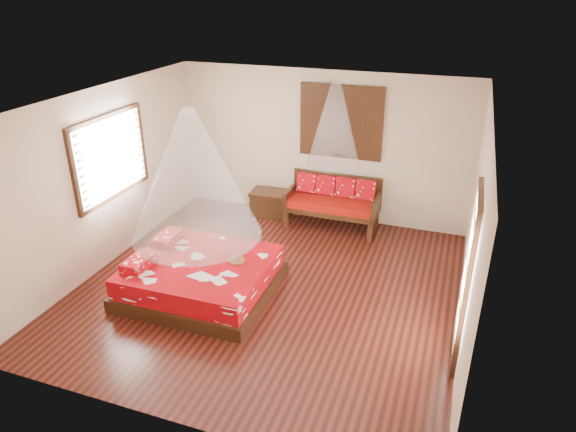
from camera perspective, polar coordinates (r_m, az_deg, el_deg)
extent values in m
cube|color=black|center=(7.84, -2.10, -7.95)|extent=(5.50, 5.50, 0.02)
cube|color=silver|center=(6.74, -2.49, 12.59)|extent=(5.50, 5.50, 0.02)
cube|color=beige|center=(8.52, -19.85, 3.91)|extent=(0.02, 5.50, 2.80)
cube|color=beige|center=(6.75, 20.10, -1.69)|extent=(0.02, 5.50, 2.80)
cube|color=beige|center=(9.63, 3.81, 7.73)|extent=(5.50, 0.02, 2.80)
cube|color=beige|center=(5.04, -14.06, -10.43)|extent=(5.50, 0.02, 2.80)
cube|color=black|center=(7.80, -9.52, -7.59)|extent=(2.09, 1.89, 0.20)
cube|color=#A6050D|center=(7.67, -9.65, -6.02)|extent=(1.99, 1.79, 0.30)
cube|color=#A6050D|center=(7.64, -16.23, -4.95)|extent=(0.30, 0.54, 0.14)
cube|color=#A6050D|center=(8.21, -13.21, -2.40)|extent=(0.30, 0.54, 0.14)
cube|color=black|center=(9.50, -0.20, -0.18)|extent=(0.08, 0.08, 0.42)
cube|color=black|center=(9.14, 9.10, -1.58)|extent=(0.08, 0.08, 0.42)
cube|color=black|center=(10.04, 1.01, 1.26)|extent=(0.08, 0.08, 0.42)
cube|color=black|center=(9.70, 9.82, 0.00)|extent=(0.08, 0.08, 0.42)
cube|color=black|center=(9.49, 4.90, 0.84)|extent=(1.69, 0.75, 0.08)
cube|color=#8C1005|center=(9.45, 4.92, 1.44)|extent=(1.63, 0.69, 0.14)
cube|color=black|center=(9.68, 5.48, 3.17)|extent=(1.69, 0.06, 0.55)
cube|color=black|center=(9.64, 0.31, 2.36)|extent=(0.06, 0.75, 0.30)
cube|color=black|center=(9.28, 9.73, 1.05)|extent=(0.06, 0.75, 0.30)
cube|color=#A6050D|center=(9.68, 2.08, 3.72)|extent=(0.36, 0.19, 0.37)
cube|color=#A6050D|center=(9.59, 4.23, 3.44)|extent=(0.36, 0.19, 0.37)
cube|color=#A6050D|center=(9.51, 6.41, 3.15)|extent=(0.36, 0.19, 0.37)
cube|color=#A6050D|center=(9.44, 8.62, 2.85)|extent=(0.36, 0.19, 0.37)
cube|color=black|center=(10.05, -2.05, 1.34)|extent=(0.69, 0.50, 0.44)
cube|color=black|center=(9.96, -2.07, 2.62)|extent=(0.73, 0.55, 0.05)
cube|color=black|center=(9.37, 5.92, 10.35)|extent=(1.52, 0.06, 1.32)
cube|color=black|center=(9.36, 5.90, 10.33)|extent=(1.35, 0.04, 1.10)
cube|color=black|center=(8.55, -19.12, 6.23)|extent=(0.08, 1.74, 1.34)
cube|color=beige|center=(8.52, -18.90, 6.21)|extent=(0.04, 1.54, 1.10)
cube|color=black|center=(6.38, 19.17, -6.76)|extent=(0.08, 1.02, 2.16)
cube|color=white|center=(6.33, 19.12, -5.96)|extent=(0.03, 0.82, 1.70)
cylinder|color=brown|center=(7.52, -5.73, -4.95)|extent=(0.25, 0.25, 0.03)
cone|color=white|center=(7.02, -10.52, 4.53)|extent=(1.81, 1.81, 1.80)
cone|color=white|center=(8.90, 5.20, 10.26)|extent=(0.93, 0.93, 1.50)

